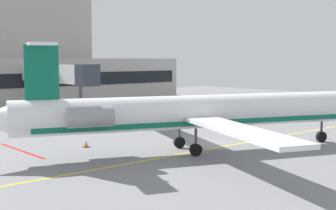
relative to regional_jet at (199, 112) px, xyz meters
The scene contains 7 objects.
ground 4.15m from the regional_jet, 22.68° to the left, with size 120.00×120.00×0.11m.
terminal_building 51.08m from the regional_jet, 83.55° to the left, with size 57.28×17.36×21.02m.
jet_bridge_east 31.59m from the regional_jet, 81.55° to the left, with size 2.40×18.35×6.43m.
regional_jet is the anchor object (origin of this frame).
baggage_tug 29.46m from the regional_jet, 46.29° to the left, with size 3.23×3.36×1.83m.
safety_cone_alpha 9.49m from the regional_jet, 129.17° to the left, with size 0.47×0.47×0.55m.
safety_cone_bravo 11.34m from the regional_jet, 36.95° to the left, with size 0.47×0.47×0.55m.
Camera 1 is at (-27.70, -26.39, 7.06)m, focal length 50.07 mm.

